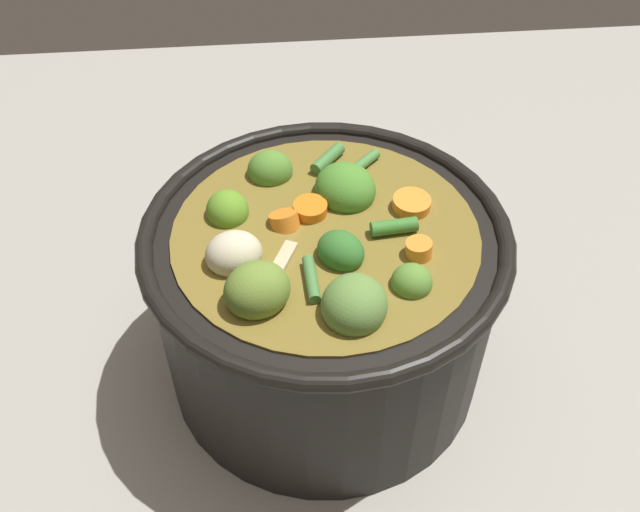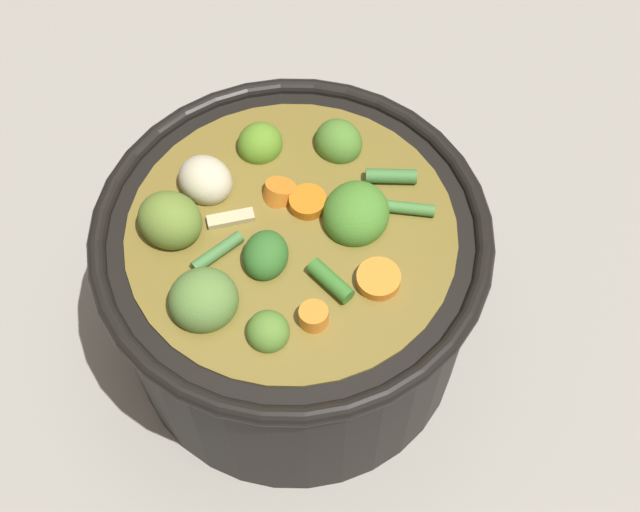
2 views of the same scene
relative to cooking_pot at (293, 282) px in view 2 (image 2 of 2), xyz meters
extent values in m
plane|color=#9E998E|center=(0.00, 0.00, -0.08)|extent=(1.10, 1.10, 0.00)
cylinder|color=black|center=(0.00, 0.00, -0.01)|extent=(0.25, 0.25, 0.15)
torus|color=black|center=(0.00, 0.00, 0.07)|extent=(0.26, 0.26, 0.01)
cylinder|color=olive|center=(0.00, 0.00, 0.00)|extent=(0.22, 0.22, 0.14)
ellipsoid|color=#548A32|center=(-0.04, 0.07, 0.07)|extent=(0.03, 0.03, 0.03)
ellipsoid|color=#619629|center=(-0.07, 0.03, 0.07)|extent=(0.03, 0.04, 0.03)
ellipsoid|color=#4D8C2F|center=(0.02, 0.04, 0.07)|extent=(0.06, 0.06, 0.04)
ellipsoid|color=#35722B|center=(0.01, -0.03, 0.07)|extent=(0.04, 0.04, 0.03)
ellipsoid|color=olive|center=(-0.05, -0.06, 0.08)|extent=(0.05, 0.05, 0.04)
ellipsoid|color=#638D41|center=(0.01, -0.07, 0.07)|extent=(0.05, 0.06, 0.04)
ellipsoid|color=#5C8D34|center=(0.05, -0.06, 0.07)|extent=(0.03, 0.03, 0.02)
cylinder|color=orange|center=(0.06, 0.02, 0.07)|extent=(0.04, 0.04, 0.01)
cylinder|color=orange|center=(-0.03, 0.01, 0.07)|extent=(0.03, 0.03, 0.02)
cylinder|color=orange|center=(-0.01, 0.02, 0.07)|extent=(0.03, 0.03, 0.01)
cylinder|color=orange|center=(0.06, -0.03, 0.07)|extent=(0.03, 0.03, 0.02)
ellipsoid|color=beige|center=(-0.06, -0.02, 0.07)|extent=(0.04, 0.04, 0.03)
cylinder|color=#4B883F|center=(0.04, 0.07, 0.07)|extent=(0.03, 0.03, 0.01)
cylinder|color=#3C7D2E|center=(0.05, 0.00, 0.07)|extent=(0.03, 0.01, 0.01)
cylinder|color=#498040|center=(-0.01, -0.05, 0.07)|extent=(0.01, 0.04, 0.01)
cylinder|color=#47813F|center=(0.01, 0.08, 0.07)|extent=(0.03, 0.03, 0.01)
cube|color=beige|center=(-0.03, -0.03, 0.07)|extent=(0.02, 0.03, 0.01)
camera|label=1|loc=(-0.04, -0.35, 0.40)|focal=39.34mm
camera|label=2|loc=(0.24, -0.17, 0.53)|focal=47.40mm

